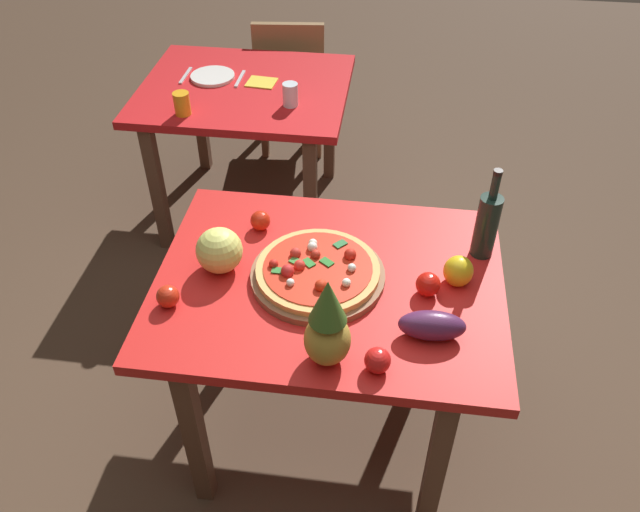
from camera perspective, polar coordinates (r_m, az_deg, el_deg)
The scene contains 21 objects.
ground_plane at distance 2.66m, azimuth 0.66°, elevation -13.91°, with size 10.00×10.00×0.00m, color #4C3828.
display_table at distance 2.16m, azimuth 0.80°, elevation -3.94°, with size 1.14×0.88×0.75m.
background_table at distance 3.32m, azimuth -6.65°, elevation 13.24°, with size 1.02×0.86×0.75m.
dining_chair at distance 3.94m, azimuth -2.63°, elevation 15.58°, with size 0.44×0.44×0.85m.
pizza_board at distance 2.09m, azimuth -0.18°, elevation -1.67°, with size 0.44×0.44×0.03m, color brown.
pizza at distance 2.07m, azimuth -0.24°, elevation -1.11°, with size 0.40×0.40×0.06m.
wine_bottle at distance 2.18m, azimuth 14.66°, elevation 2.77°, with size 0.08×0.08×0.34m.
pineapple_left at distance 1.76m, azimuth 0.68°, elevation -6.28°, with size 0.13×0.13×0.30m.
melon at distance 2.11m, azimuth -8.97°, elevation 0.49°, with size 0.15×0.15×0.15m, color #DDE26E.
bell_pepper at distance 2.10m, azimuth 12.24°, elevation -1.32°, with size 0.10×0.10×0.11m, color yellow.
eggplant at distance 1.91m, azimuth 9.96°, elevation -6.12°, with size 0.20×0.09×0.09m, color #50244C.
tomato_at_corner at distance 2.04m, azimuth 9.61°, elevation -2.51°, with size 0.08×0.08×0.08m, color red.
tomato_beside_pepper at distance 1.81m, azimuth 5.16°, elevation -9.26°, with size 0.08×0.08×0.08m, color red.
tomato_near_board at distance 2.28m, azimuth -5.34°, elevation 3.16°, with size 0.07×0.07×0.07m, color red.
tomato_by_bottle at distance 2.04m, azimuth -13.42°, elevation -3.53°, with size 0.07×0.07×0.07m, color red.
drinking_glass_juice at distance 3.04m, azimuth -12.21°, elevation 13.15°, with size 0.07×0.07×0.10m, color orange.
drinking_glass_water at distance 3.05m, azimuth -2.66°, elevation 14.19°, with size 0.07×0.07×0.11m, color silver.
dinner_plate at distance 3.37m, azimuth -9.55°, elevation 15.53°, with size 0.22×0.22×0.02m, color white.
fork_utensil at distance 3.41m, azimuth -11.89°, elevation 15.49°, with size 0.02×0.18×0.01m, color silver.
knife_utensil at distance 3.33m, azimuth -7.15°, elevation 15.42°, with size 0.02×0.18×0.01m, color silver.
napkin_folded at distance 3.29m, azimuth -5.24°, elevation 15.17°, with size 0.14×0.12×0.01m, color yellow.
Camera 1 is at (0.17, -1.52, 2.17)m, focal length 35.87 mm.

